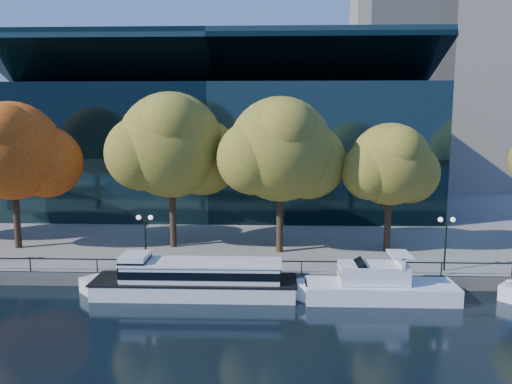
{
  "coord_description": "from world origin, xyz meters",
  "views": [
    {
      "loc": [
        2.95,
        -31.76,
        12.1
      ],
      "look_at": [
        1.52,
        8.0,
        6.31
      ],
      "focal_mm": 35.0,
      "sensor_mm": 36.0,
      "label": 1
    }
  ],
  "objects_px": {
    "tree_1": "(14,153)",
    "tree_4": "(392,166)",
    "cruiser_near": "(374,285)",
    "lamp_1": "(145,229)",
    "tree_2": "(173,147)",
    "tour_boat": "(190,278)",
    "tree_3": "(282,152)",
    "lamp_2": "(446,231)"
  },
  "relations": [
    {
      "from": "tree_1",
      "to": "tree_4",
      "type": "bearing_deg",
      "value": 0.17
    },
    {
      "from": "cruiser_near",
      "to": "lamp_1",
      "type": "distance_m",
      "value": 17.08
    },
    {
      "from": "tree_4",
      "to": "tree_2",
      "type": "bearing_deg",
      "value": 177.65
    },
    {
      "from": "tree_4",
      "to": "tour_boat",
      "type": "bearing_deg",
      "value": -150.99
    },
    {
      "from": "tree_1",
      "to": "tree_3",
      "type": "relative_size",
      "value": 0.97
    },
    {
      "from": "tree_3",
      "to": "cruiser_near",
      "type": "bearing_deg",
      "value": -54.3
    },
    {
      "from": "tree_2",
      "to": "lamp_2",
      "type": "relative_size",
      "value": 3.34
    },
    {
      "from": "tree_3",
      "to": "lamp_2",
      "type": "xyz_separation_m",
      "value": [
        11.97,
        -4.85,
        -5.51
      ]
    },
    {
      "from": "tour_boat",
      "to": "tree_3",
      "type": "xyz_separation_m",
      "value": [
        6.48,
        8.01,
        8.26
      ]
    },
    {
      "from": "tree_4",
      "to": "lamp_1",
      "type": "relative_size",
      "value": 2.69
    },
    {
      "from": "cruiser_near",
      "to": "tree_1",
      "type": "bearing_deg",
      "value": 162.7
    },
    {
      "from": "cruiser_near",
      "to": "lamp_1",
      "type": "height_order",
      "value": "lamp_1"
    },
    {
      "from": "tour_boat",
      "to": "lamp_1",
      "type": "relative_size",
      "value": 3.8
    },
    {
      "from": "tree_2",
      "to": "tree_1",
      "type": "bearing_deg",
      "value": -176.38
    },
    {
      "from": "tour_boat",
      "to": "cruiser_near",
      "type": "height_order",
      "value": "cruiser_near"
    },
    {
      "from": "tree_3",
      "to": "lamp_2",
      "type": "bearing_deg",
      "value": -22.07
    },
    {
      "from": "tree_4",
      "to": "tree_1",
      "type": "bearing_deg",
      "value": -179.83
    },
    {
      "from": "tree_3",
      "to": "lamp_1",
      "type": "height_order",
      "value": "tree_3"
    },
    {
      "from": "tree_2",
      "to": "tree_3",
      "type": "relative_size",
      "value": 1.04
    },
    {
      "from": "tour_boat",
      "to": "tree_2",
      "type": "relative_size",
      "value": 1.14
    },
    {
      "from": "tour_boat",
      "to": "lamp_2",
      "type": "bearing_deg",
      "value": 9.71
    },
    {
      "from": "tour_boat",
      "to": "tree_1",
      "type": "distance_m",
      "value": 20.13
    },
    {
      "from": "tree_3",
      "to": "tree_1",
      "type": "bearing_deg",
      "value": 178.63
    },
    {
      "from": "tree_2",
      "to": "lamp_1",
      "type": "height_order",
      "value": "tree_2"
    },
    {
      "from": "tree_4",
      "to": "lamp_1",
      "type": "xyz_separation_m",
      "value": [
        -19.46,
        -5.49,
        -4.28
      ]
    },
    {
      "from": "tour_boat",
      "to": "tree_2",
      "type": "xyz_separation_m",
      "value": [
        -2.85,
        9.41,
        8.52
      ]
    },
    {
      "from": "tree_1",
      "to": "lamp_1",
      "type": "height_order",
      "value": "tree_1"
    },
    {
      "from": "tour_boat",
      "to": "tree_3",
      "type": "relative_size",
      "value": 1.18
    },
    {
      "from": "tour_boat",
      "to": "tree_1",
      "type": "height_order",
      "value": "tree_1"
    },
    {
      "from": "tree_1",
      "to": "tree_3",
      "type": "height_order",
      "value": "tree_3"
    },
    {
      "from": "tree_3",
      "to": "tree_4",
      "type": "relative_size",
      "value": 1.2
    },
    {
      "from": "cruiser_near",
      "to": "tree_2",
      "type": "relative_size",
      "value": 0.83
    },
    {
      "from": "tree_2",
      "to": "lamp_1",
      "type": "xyz_separation_m",
      "value": [
        -1.01,
        -6.25,
        -5.77
      ]
    },
    {
      "from": "tour_boat",
      "to": "tree_4",
      "type": "xyz_separation_m",
      "value": [
        15.6,
        8.65,
        7.02
      ]
    },
    {
      "from": "tree_1",
      "to": "lamp_2",
      "type": "relative_size",
      "value": 3.14
    },
    {
      "from": "tree_1",
      "to": "lamp_1",
      "type": "relative_size",
      "value": 3.14
    },
    {
      "from": "tree_1",
      "to": "tree_2",
      "type": "height_order",
      "value": "tree_2"
    },
    {
      "from": "tree_1",
      "to": "lamp_2",
      "type": "height_order",
      "value": "tree_1"
    },
    {
      "from": "tree_2",
      "to": "tree_4",
      "type": "bearing_deg",
      "value": -2.35
    },
    {
      "from": "tour_boat",
      "to": "tree_4",
      "type": "bearing_deg",
      "value": 29.01
    },
    {
      "from": "tree_2",
      "to": "tree_3",
      "type": "height_order",
      "value": "tree_2"
    },
    {
      "from": "lamp_2",
      "to": "tree_3",
      "type": "bearing_deg",
      "value": 157.93
    }
  ]
}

